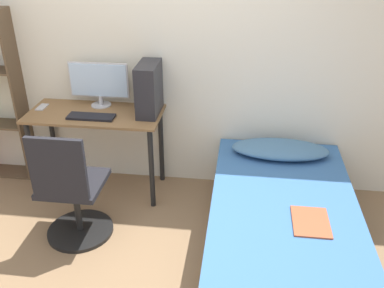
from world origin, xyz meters
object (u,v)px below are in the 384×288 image
Objects in this scene: office_chair at (72,198)px; bed at (282,233)px; monitor at (99,82)px; keyboard at (91,117)px; pc_tower at (149,89)px.

office_chair is 0.48× the size of bed.
office_chair is 1.81× the size of monitor.
office_chair is at bearing -89.17° from monitor.
keyboard reaches higher than bed.
pc_tower is (-1.12, 0.80, 0.75)m from bed.
pc_tower is (0.46, 0.17, 0.21)m from keyboard.
keyboard is 0.91× the size of pc_tower.
keyboard is at bearing -160.17° from pc_tower.
office_chair is at bearing 178.82° from bed.
monitor reaches higher than bed.
office_chair reaches higher than bed.
office_chair is 1.06m from monitor.
bed is at bearing -35.43° from pc_tower.
bed is at bearing -29.58° from monitor.
office_chair is 1.08m from pc_tower.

